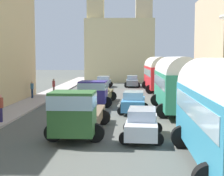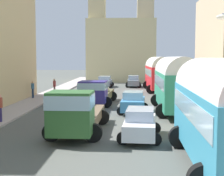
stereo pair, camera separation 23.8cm
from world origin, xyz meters
The scene contains 17 objects.
ground_plane centered at (0.00, 27.00, 0.00)m, with size 154.00×154.00×0.00m, color #4D504B.
sidewalk_left centered at (-7.25, 27.00, 0.07)m, with size 2.50×70.00×0.14m, color #A59895.
sidewalk_right centered at (7.25, 27.00, 0.07)m, with size 2.50×70.00×0.14m, color #A19F94.
distant_church centered at (0.00, 51.98, 6.17)m, with size 11.22×7.94×18.59m.
parked_bus_0 centered at (4.81, 6.70, 2.24)m, with size 3.34×8.76×4.06m.
parked_bus_1 centered at (4.81, 19.81, 2.29)m, with size 3.27×9.30×4.13m.
parked_bus_2 centered at (4.83, 35.49, 2.31)m, with size 3.38×9.90×4.14m.
cargo_truck_0 centered at (-1.29, 11.47, 1.24)m, with size 3.01×7.27×2.49m.
cargo_truck_1 centered at (-1.39, 23.00, 1.16)m, with size 3.26×7.38×2.18m.
car_0 centered at (-1.96, 27.37, 0.78)m, with size 2.37×3.72×1.58m.
car_1 centered at (-1.98, 40.90, 0.76)m, with size 2.44×4.19×1.50m.
car_2 centered at (1.99, 11.09, 0.77)m, with size 2.28×4.13×1.53m.
car_3 centered at (1.72, 19.09, 0.79)m, with size 2.35×3.84×1.59m.
car_4 centered at (1.95, 41.02, 0.79)m, with size 2.17×3.86×1.59m.
pedestrian_1 centered at (-6.44, 29.42, 1.07)m, with size 0.40×0.40×1.83m.
pedestrian_2 centered at (-6.46, 14.43, 1.06)m, with size 0.35×0.35×1.84m.
pedestrian_3 centered at (-7.99, 26.76, 1.04)m, with size 0.42×0.42×1.79m.
Camera 2 is at (1.46, -5.77, 4.08)m, focal length 54.60 mm.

